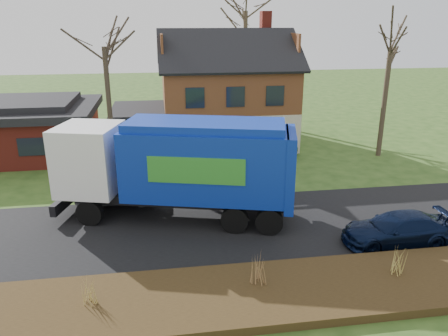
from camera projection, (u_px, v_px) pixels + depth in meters
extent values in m
plane|color=#274517|center=(231.00, 227.00, 19.33)|extent=(120.00, 120.00, 0.00)
cube|color=black|center=(231.00, 226.00, 19.33)|extent=(80.00, 7.00, 0.02)
cube|color=black|center=(257.00, 294.00, 14.33)|extent=(80.00, 3.50, 0.30)
cube|color=beige|center=(226.00, 124.00, 32.28)|extent=(9.00, 7.50, 2.70)
cube|color=#582D19|center=(226.00, 87.00, 31.39)|extent=(9.00, 7.50, 2.80)
cube|color=maroon|center=(266.00, 23.00, 31.34)|extent=(0.70, 0.90, 1.60)
cube|color=beige|center=(141.00, 129.00, 30.94)|extent=(3.50, 5.50, 2.60)
cube|color=black|center=(140.00, 110.00, 30.48)|extent=(3.90, 5.90, 0.24)
cube|color=maroon|center=(23.00, 134.00, 29.33)|extent=(9.00, 7.50, 2.80)
cube|color=black|center=(20.00, 110.00, 28.80)|extent=(9.80, 8.20, 0.50)
cube|color=black|center=(18.00, 103.00, 28.65)|extent=(7.00, 6.00, 0.40)
cylinder|color=black|center=(90.00, 213.00, 19.34)|extent=(1.24, 0.69, 1.18)
cylinder|color=black|center=(109.00, 192.00, 21.57)|extent=(1.24, 0.69, 1.18)
cylinder|color=black|center=(235.00, 220.00, 18.64)|extent=(1.24, 0.69, 1.18)
cylinder|color=black|center=(239.00, 198.00, 20.87)|extent=(1.24, 0.69, 1.18)
cylinder|color=black|center=(269.00, 222.00, 18.48)|extent=(1.24, 0.69, 1.18)
cylinder|color=black|center=(270.00, 200.00, 20.71)|extent=(1.24, 0.69, 1.18)
cube|color=black|center=(183.00, 198.00, 19.90)|extent=(9.74, 3.87, 0.40)
cube|color=white|center=(90.00, 159.00, 19.79)|extent=(3.25, 3.41, 3.05)
cube|color=black|center=(63.00, 154.00, 19.88)|extent=(0.74, 2.42, 1.02)
cube|color=black|center=(67.00, 200.00, 20.62)|extent=(1.02, 2.80, 0.51)
cube|color=#0C2B9A|center=(206.00, 163.00, 19.22)|extent=(7.62, 4.60, 3.05)
cube|color=#0C2B9A|center=(205.00, 125.00, 18.67)|extent=(7.20, 4.18, 0.34)
cube|color=#0C2B9A|center=(290.00, 168.00, 18.86)|extent=(1.14, 2.89, 3.28)
cube|color=#2F872C|center=(196.00, 171.00, 17.85)|extent=(3.94, 1.11, 1.13)
cube|color=#2F872C|center=(207.00, 151.00, 20.55)|extent=(3.94, 1.11, 1.13)
imported|color=#9EA0A5|center=(119.00, 191.00, 21.58)|extent=(4.06, 1.54, 1.32)
imported|color=black|center=(397.00, 229.00, 17.68)|extent=(4.49, 1.89, 1.29)
cylinder|color=#382D21|center=(109.00, 108.00, 26.30)|extent=(0.30, 0.30, 7.22)
cylinder|color=#423527|center=(384.00, 103.00, 28.29)|extent=(0.32, 0.32, 7.06)
cylinder|color=#433828|center=(245.00, 67.00, 38.43)|extent=(0.36, 0.36, 9.38)
cone|color=#AC934C|center=(89.00, 289.00, 13.52)|extent=(0.04, 0.04, 0.97)
cone|color=#AC934C|center=(84.00, 290.00, 13.49)|extent=(0.04, 0.04, 0.97)
cone|color=#AC934C|center=(95.00, 289.00, 13.54)|extent=(0.04, 0.04, 0.97)
cone|color=#AC934C|center=(90.00, 287.00, 13.64)|extent=(0.04, 0.04, 0.97)
cone|color=#AC934C|center=(89.00, 292.00, 13.40)|extent=(0.04, 0.04, 0.97)
cone|color=#997043|center=(258.00, 269.00, 14.51)|extent=(0.05, 0.05, 1.09)
cone|color=#997043|center=(253.00, 269.00, 14.49)|extent=(0.05, 0.05, 1.09)
cone|color=#997043|center=(263.00, 268.00, 14.54)|extent=(0.05, 0.05, 1.09)
cone|color=#997043|center=(257.00, 266.00, 14.64)|extent=(0.05, 0.05, 1.09)
cone|color=#997043|center=(259.00, 271.00, 14.38)|extent=(0.05, 0.05, 1.09)
cone|color=tan|center=(398.00, 261.00, 15.07)|extent=(0.05, 0.05, 0.96)
cone|color=tan|center=(394.00, 262.00, 15.04)|extent=(0.05, 0.05, 0.96)
cone|color=tan|center=(403.00, 261.00, 15.09)|extent=(0.05, 0.05, 0.96)
cone|color=tan|center=(396.00, 259.00, 15.19)|extent=(0.05, 0.05, 0.96)
cone|color=tan|center=(400.00, 263.00, 14.94)|extent=(0.05, 0.05, 0.96)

